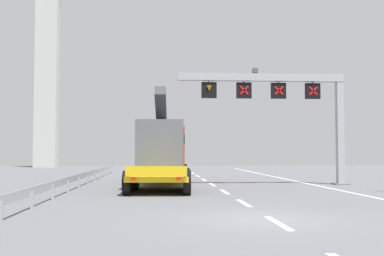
{
  "coord_description": "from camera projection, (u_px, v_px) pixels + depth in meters",
  "views": [
    {
      "loc": [
        -2.96,
        -13.68,
        1.91
      ],
      "look_at": [
        -1.06,
        12.86,
        3.26
      ],
      "focal_mm": 45.11,
      "sensor_mm": 36.0,
      "label": 1
    }
  ],
  "objects": [
    {
      "name": "edge_line_right",
      "position": [
        326.0,
        188.0,
        26.14
      ],
      "size": [
        0.2,
        63.0,
        0.01
      ],
      "primitive_type": "cube",
      "color": "silver",
      "rests_on": "ground"
    },
    {
      "name": "bridge_pylon_distant",
      "position": [
        48.0,
        4.0,
        63.29
      ],
      "size": [
        9.0,
        2.0,
        41.98
      ],
      "color": "#B7B7B2",
      "rests_on": "ground"
    },
    {
      "name": "lane_markings",
      "position": [
        204.0,
        180.0,
        33.64
      ],
      "size": [
        0.2,
        54.5,
        0.01
      ],
      "color": "silver",
      "rests_on": "ground"
    },
    {
      "name": "heavy_haul_truck_yellow",
      "position": [
        163.0,
        151.0,
        28.91
      ],
      "size": [
        3.64,
        14.16,
        5.3
      ],
      "color": "yellow",
      "rests_on": "ground"
    },
    {
      "name": "guardrail_left",
      "position": [
        87.0,
        175.0,
        29.0
      ],
      "size": [
        0.13,
        35.62,
        0.76
      ],
      "color": "#999EA3",
      "rests_on": "ground"
    },
    {
      "name": "ground",
      "position": [
        261.0,
        219.0,
        13.74
      ],
      "size": [
        112.0,
        112.0,
        0.0
      ],
      "primitive_type": "plane",
      "color": "#5B5B60"
    },
    {
      "name": "overhead_lane_gantry",
      "position": [
        283.0,
        96.0,
        28.68
      ],
      "size": [
        10.16,
        0.9,
        6.91
      ],
      "color": "#9EA0A5",
      "rests_on": "ground"
    }
  ]
}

